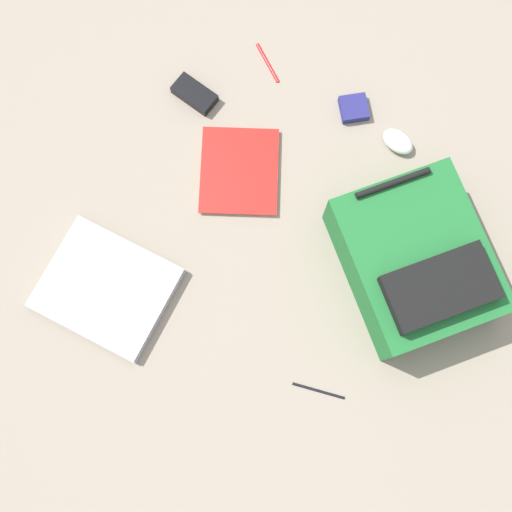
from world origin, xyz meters
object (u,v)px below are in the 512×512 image
Objects in this scene: laptop at (106,288)px; pen_blue at (318,391)px; computer_mouse at (398,142)px; book_red at (239,171)px; earbud_pouch at (354,108)px; power_brick at (195,94)px; pen_black at (268,62)px; backpack at (416,262)px.

laptop reaches higher than pen_blue.
book_red is at bearing 140.95° from computer_mouse.
earbud_pouch reaches higher than pen_blue.
pen_blue is (-0.30, -0.81, -0.01)m from power_brick.
earbud_pouch is at bearing 38.84° from pen_blue.
laptop is at bearing 157.89° from computer_mouse.
computer_mouse reaches higher than pen_black.
earbud_pouch is at bearing 89.14° from computer_mouse.
computer_mouse is 0.75× the size of power_brick.
pen_black reaches higher than pen_blue.
computer_mouse is at bearing -77.52° from pen_black.
laptop is 0.87m from computer_mouse.
backpack reaches higher than power_brick.
backpack is 0.47m from earbud_pouch.
backpack is 3.69× the size of pen_blue.
pen_black is at bearing 14.31° from laptop.
earbud_pouch is (0.82, -0.08, -0.00)m from laptop.
computer_mouse is 0.15m from earbud_pouch.
backpack is 3.78× the size of pen_black.
pen_black is 0.98× the size of pen_blue.
book_red is at bearing 167.16° from earbud_pouch.
laptop reaches higher than earbud_pouch.
backpack reaches higher than pen_black.
computer_mouse is at bearing 49.71° from backpack.
book_red is 4.34× the size of earbud_pouch.
power_brick is (-0.09, 0.74, -0.07)m from backpack.
earbud_pouch is at bearing -12.84° from book_red.
pen_blue is at bearing -158.66° from computer_mouse.
backpack is at bearing 9.59° from pen_blue.
laptop is 0.58m from power_brick.
book_red is at bearing 66.45° from pen_blue.
pen_blue is at bearing -110.59° from power_brick.
earbud_pouch is at bearing 63.41° from backpack.
book_red is 2.44× the size of pen_black.
power_brick reaches higher than pen_black.
computer_mouse reaches higher than power_brick.
pen_blue is at bearing -141.16° from earbud_pouch.
book_red is 0.61m from pen_blue.
pen_blue is 0.77m from earbud_pouch.
computer_mouse is at bearing -15.19° from laptop.
laptop is 0.47m from book_red.
book_red is at bearing -103.42° from power_brick.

